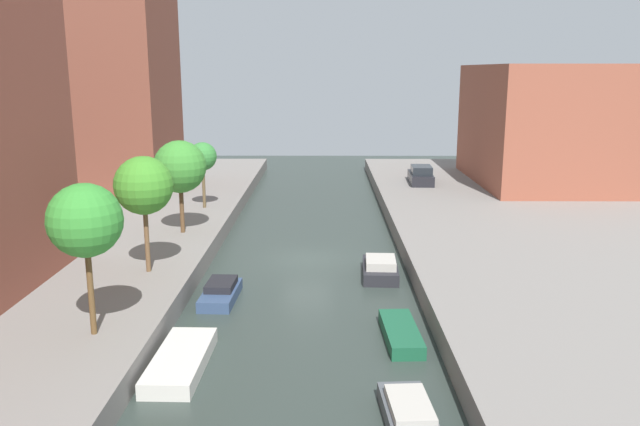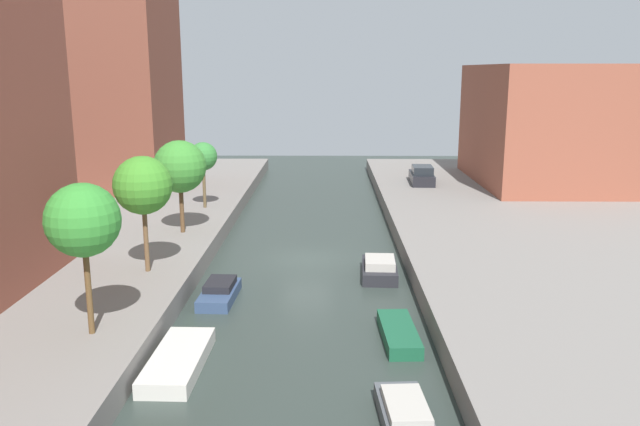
{
  "view_description": "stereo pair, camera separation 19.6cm",
  "coord_description": "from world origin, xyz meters",
  "px_view_note": "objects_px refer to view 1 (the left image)",
  "views": [
    {
      "loc": [
        0.9,
        -32.5,
        9.81
      ],
      "look_at": [
        0.62,
        4.16,
        1.59
      ],
      "focal_mm": 35.89,
      "sensor_mm": 36.0,
      "label": 1
    },
    {
      "loc": [
        1.1,
        -32.5,
        9.81
      ],
      "look_at": [
        0.62,
        4.16,
        1.59
      ],
      "focal_mm": 35.89,
      "sensor_mm": 36.0,
      "label": 2
    }
  ],
  "objects_px": {
    "parked_car": "(421,176)",
    "low_block_right": "(542,125)",
    "moored_boat_right_1": "(401,333)",
    "moored_boat_right_2": "(380,268)",
    "street_tree_2": "(180,167)",
    "street_tree_3": "(203,157)",
    "street_tree_0": "(85,221)",
    "street_tree_1": "(144,186)",
    "moored_boat_left_1": "(181,361)",
    "apartment_tower_far": "(96,13)",
    "moored_boat_left_2": "(221,292)",
    "moored_boat_right_0": "(410,418)"
  },
  "relations": [
    {
      "from": "parked_car",
      "to": "moored_boat_right_1",
      "type": "xyz_separation_m",
      "value": [
        -4.8,
        -28.03,
        -1.35
      ]
    },
    {
      "from": "low_block_right",
      "to": "moored_boat_right_1",
      "type": "height_order",
      "value": "low_block_right"
    },
    {
      "from": "street_tree_0",
      "to": "street_tree_3",
      "type": "distance_m",
      "value": 20.53
    },
    {
      "from": "street_tree_0",
      "to": "street_tree_3",
      "type": "height_order",
      "value": "street_tree_0"
    },
    {
      "from": "street_tree_1",
      "to": "low_block_right",
      "type": "bearing_deg",
      "value": 43.23
    },
    {
      "from": "low_block_right",
      "to": "parked_car",
      "type": "xyz_separation_m",
      "value": [
        -9.46,
        -0.54,
        -4.02
      ]
    },
    {
      "from": "low_block_right",
      "to": "moored_boat_left_2",
      "type": "relative_size",
      "value": 4.51
    },
    {
      "from": "parked_car",
      "to": "moored_boat_left_1",
      "type": "bearing_deg",
      "value": -112.28
    },
    {
      "from": "street_tree_1",
      "to": "parked_car",
      "type": "distance_m",
      "value": 27.9
    },
    {
      "from": "apartment_tower_far",
      "to": "street_tree_1",
      "type": "distance_m",
      "value": 25.14
    },
    {
      "from": "apartment_tower_far",
      "to": "low_block_right",
      "type": "distance_m",
      "value": 35.05
    },
    {
      "from": "apartment_tower_far",
      "to": "street_tree_2",
      "type": "distance_m",
      "value": 19.5
    },
    {
      "from": "low_block_right",
      "to": "moored_boat_right_0",
      "type": "height_order",
      "value": "low_block_right"
    },
    {
      "from": "moored_boat_right_2",
      "to": "moored_boat_right_1",
      "type": "bearing_deg",
      "value": -88.92
    },
    {
      "from": "apartment_tower_far",
      "to": "moored_boat_left_2",
      "type": "relative_size",
      "value": 7.6
    },
    {
      "from": "moored_boat_right_2",
      "to": "street_tree_3",
      "type": "bearing_deg",
      "value": 133.32
    },
    {
      "from": "street_tree_2",
      "to": "street_tree_3",
      "type": "bearing_deg",
      "value": 90.0
    },
    {
      "from": "moored_boat_right_0",
      "to": "street_tree_2",
      "type": "bearing_deg",
      "value": 119.48
    },
    {
      "from": "street_tree_0",
      "to": "street_tree_1",
      "type": "height_order",
      "value": "street_tree_0"
    },
    {
      "from": "moored_boat_left_2",
      "to": "moored_boat_right_0",
      "type": "height_order",
      "value": "moored_boat_left_2"
    },
    {
      "from": "low_block_right",
      "to": "street_tree_1",
      "type": "distance_m",
      "value": 34.3
    },
    {
      "from": "parked_car",
      "to": "street_tree_0",
      "type": "bearing_deg",
      "value": -117.46
    },
    {
      "from": "moored_boat_left_1",
      "to": "street_tree_3",
      "type": "bearing_deg",
      "value": 98.23
    },
    {
      "from": "apartment_tower_far",
      "to": "moored_boat_left_1",
      "type": "relative_size",
      "value": 5.75
    },
    {
      "from": "moored_boat_left_2",
      "to": "low_block_right",
      "type": "bearing_deg",
      "value": 48.42
    },
    {
      "from": "street_tree_2",
      "to": "moored_boat_right_0",
      "type": "bearing_deg",
      "value": -60.52
    },
    {
      "from": "moored_boat_right_1",
      "to": "moored_boat_right_2",
      "type": "height_order",
      "value": "moored_boat_right_2"
    },
    {
      "from": "parked_car",
      "to": "low_block_right",
      "type": "bearing_deg",
      "value": 3.28
    },
    {
      "from": "parked_car",
      "to": "moored_boat_left_2",
      "type": "relative_size",
      "value": 1.26
    },
    {
      "from": "parked_car",
      "to": "moored_boat_right_2",
      "type": "distance_m",
      "value": 21.2
    },
    {
      "from": "moored_boat_left_2",
      "to": "moored_boat_right_0",
      "type": "xyz_separation_m",
      "value": [
        6.94,
        -10.25,
        -0.02
      ]
    },
    {
      "from": "street_tree_0",
      "to": "street_tree_3",
      "type": "relative_size",
      "value": 1.22
    },
    {
      "from": "parked_car",
      "to": "moored_boat_left_2",
      "type": "height_order",
      "value": "parked_car"
    },
    {
      "from": "street_tree_2",
      "to": "moored_boat_right_2",
      "type": "height_order",
      "value": "street_tree_2"
    },
    {
      "from": "street_tree_3",
      "to": "moored_boat_right_2",
      "type": "xyz_separation_m",
      "value": [
        10.58,
        -11.22,
        -3.93
      ]
    },
    {
      "from": "low_block_right",
      "to": "moored_boat_left_1",
      "type": "bearing_deg",
      "value": -125.29
    },
    {
      "from": "street_tree_2",
      "to": "apartment_tower_far",
      "type": "bearing_deg",
      "value": 121.68
    },
    {
      "from": "moored_boat_right_0",
      "to": "street_tree_1",
      "type": "bearing_deg",
      "value": 132.71
    },
    {
      "from": "street_tree_0",
      "to": "street_tree_2",
      "type": "xyz_separation_m",
      "value": [
        0.0,
        13.99,
        -0.3
      ]
    },
    {
      "from": "moored_boat_right_1",
      "to": "parked_car",
      "type": "bearing_deg",
      "value": 80.28
    },
    {
      "from": "moored_boat_right_1",
      "to": "moored_boat_right_2",
      "type": "bearing_deg",
      "value": 91.08
    },
    {
      "from": "apartment_tower_far",
      "to": "moored_boat_left_1",
      "type": "distance_m",
      "value": 34.39
    },
    {
      "from": "moored_boat_left_2",
      "to": "street_tree_0",
      "type": "bearing_deg",
      "value": -119.01
    },
    {
      "from": "street_tree_2",
      "to": "moored_boat_right_2",
      "type": "xyz_separation_m",
      "value": [
        10.58,
        -4.69,
        -4.26
      ]
    },
    {
      "from": "apartment_tower_far",
      "to": "moored_boat_right_0",
      "type": "relative_size",
      "value": 6.68
    },
    {
      "from": "street_tree_1",
      "to": "street_tree_3",
      "type": "distance_m",
      "value": 13.6
    },
    {
      "from": "moored_boat_left_2",
      "to": "moored_boat_right_1",
      "type": "bearing_deg",
      "value": -29.6
    },
    {
      "from": "apartment_tower_far",
      "to": "street_tree_1",
      "type": "bearing_deg",
      "value": -67.4
    },
    {
      "from": "street_tree_2",
      "to": "moored_boat_left_2",
      "type": "xyz_separation_m",
      "value": [
        3.35,
        -7.95,
        -4.33
      ]
    },
    {
      "from": "street_tree_1",
      "to": "moored_boat_left_1",
      "type": "bearing_deg",
      "value": -67.86
    }
  ]
}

